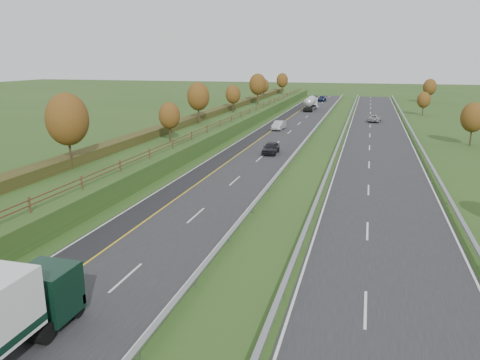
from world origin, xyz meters
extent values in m
plane|color=#2A4B1A|center=(8.00, 55.00, 0.00)|extent=(400.00, 400.00, 0.00)
cube|color=#242427|center=(0.00, 60.00, 0.02)|extent=(10.50, 200.00, 0.04)
cube|color=#242427|center=(16.50, 60.00, 0.02)|extent=(10.50, 200.00, 0.04)
cube|color=black|center=(-3.75, 60.00, 0.02)|extent=(3.00, 200.00, 0.04)
cube|color=silver|center=(-5.05, 60.00, 0.05)|extent=(0.15, 200.00, 0.01)
cube|color=gold|center=(-2.25, 60.00, 0.05)|extent=(0.15, 200.00, 0.01)
cube|color=silver|center=(5.05, 60.00, 0.05)|extent=(0.15, 200.00, 0.01)
cube|color=silver|center=(11.45, 60.00, 0.05)|extent=(0.15, 200.00, 0.01)
cube|color=silver|center=(21.55, 60.00, 0.05)|extent=(0.15, 200.00, 0.01)
cube|color=silver|center=(1.25, 11.00, 0.05)|extent=(0.15, 4.00, 0.01)
cube|color=silver|center=(15.25, 11.00, 0.05)|extent=(0.15, 4.00, 0.01)
cube|color=silver|center=(1.25, 23.00, 0.05)|extent=(0.15, 4.00, 0.01)
cube|color=silver|center=(15.25, 23.00, 0.05)|extent=(0.15, 4.00, 0.01)
cube|color=silver|center=(1.25, 35.00, 0.05)|extent=(0.15, 4.00, 0.01)
cube|color=silver|center=(15.25, 35.00, 0.05)|extent=(0.15, 4.00, 0.01)
cube|color=silver|center=(1.25, 47.00, 0.05)|extent=(0.15, 4.00, 0.01)
cube|color=silver|center=(15.25, 47.00, 0.05)|extent=(0.15, 4.00, 0.01)
cube|color=silver|center=(1.25, 59.00, 0.05)|extent=(0.15, 4.00, 0.01)
cube|color=silver|center=(15.25, 59.00, 0.05)|extent=(0.15, 4.00, 0.01)
cube|color=silver|center=(1.25, 71.00, 0.05)|extent=(0.15, 4.00, 0.01)
cube|color=silver|center=(15.25, 71.00, 0.05)|extent=(0.15, 4.00, 0.01)
cube|color=silver|center=(1.25, 83.00, 0.05)|extent=(0.15, 4.00, 0.01)
cube|color=silver|center=(15.25, 83.00, 0.05)|extent=(0.15, 4.00, 0.01)
cube|color=silver|center=(1.25, 95.00, 0.05)|extent=(0.15, 4.00, 0.01)
cube|color=silver|center=(15.25, 95.00, 0.05)|extent=(0.15, 4.00, 0.01)
cube|color=silver|center=(1.25, 107.00, 0.05)|extent=(0.15, 4.00, 0.01)
cube|color=silver|center=(15.25, 107.00, 0.05)|extent=(0.15, 4.00, 0.01)
cube|color=silver|center=(1.25, 119.00, 0.05)|extent=(0.15, 4.00, 0.01)
cube|color=silver|center=(15.25, 119.00, 0.05)|extent=(0.15, 4.00, 0.01)
cube|color=silver|center=(1.25, 131.00, 0.05)|extent=(0.15, 4.00, 0.01)
cube|color=silver|center=(15.25, 131.00, 0.05)|extent=(0.15, 4.00, 0.01)
cube|color=silver|center=(1.25, 143.00, 0.05)|extent=(0.15, 4.00, 0.01)
cube|color=silver|center=(15.25, 143.00, 0.05)|extent=(0.15, 4.00, 0.01)
cube|color=silver|center=(1.25, 155.00, 0.05)|extent=(0.15, 4.00, 0.01)
cube|color=silver|center=(15.25, 155.00, 0.05)|extent=(0.15, 4.00, 0.01)
cube|color=#2A4B1A|center=(-13.00, 60.00, 1.00)|extent=(12.00, 200.00, 2.00)
cube|color=#303515|center=(-15.00, 60.00, 2.55)|extent=(2.20, 180.00, 1.10)
cube|color=#422B19|center=(-8.50, 60.00, 2.55)|extent=(0.08, 184.00, 0.10)
cube|color=#422B19|center=(-8.50, 60.00, 2.95)|extent=(0.08, 184.00, 0.10)
cube|color=#422B19|center=(-8.50, 15.00, 2.60)|extent=(0.12, 0.12, 1.20)
cube|color=#422B19|center=(-8.50, 21.50, 2.60)|extent=(0.12, 0.12, 1.20)
cube|color=#422B19|center=(-8.50, 28.00, 2.60)|extent=(0.12, 0.12, 1.20)
cube|color=#422B19|center=(-8.50, 34.50, 2.60)|extent=(0.12, 0.12, 1.20)
cube|color=#422B19|center=(-8.50, 41.00, 2.60)|extent=(0.12, 0.12, 1.20)
cube|color=#422B19|center=(-8.50, 47.50, 2.60)|extent=(0.12, 0.12, 1.20)
cube|color=#422B19|center=(-8.50, 54.00, 2.60)|extent=(0.12, 0.12, 1.20)
cube|color=#422B19|center=(-8.50, 60.50, 2.60)|extent=(0.12, 0.12, 1.20)
cube|color=#422B19|center=(-8.50, 67.00, 2.60)|extent=(0.12, 0.12, 1.20)
cube|color=#422B19|center=(-8.50, 73.50, 2.60)|extent=(0.12, 0.12, 1.20)
cube|color=#422B19|center=(-8.50, 80.00, 2.60)|extent=(0.12, 0.12, 1.20)
cube|color=#422B19|center=(-8.50, 86.50, 2.60)|extent=(0.12, 0.12, 1.20)
cube|color=#422B19|center=(-8.50, 93.00, 2.60)|extent=(0.12, 0.12, 1.20)
cube|color=#422B19|center=(-8.50, 99.50, 2.60)|extent=(0.12, 0.12, 1.20)
cube|color=#422B19|center=(-8.50, 106.00, 2.60)|extent=(0.12, 0.12, 1.20)
cube|color=#422B19|center=(-8.50, 112.50, 2.60)|extent=(0.12, 0.12, 1.20)
cube|color=#422B19|center=(-8.50, 119.00, 2.60)|extent=(0.12, 0.12, 1.20)
cube|color=#422B19|center=(-8.50, 125.50, 2.60)|extent=(0.12, 0.12, 1.20)
cube|color=#422B19|center=(-8.50, 132.00, 2.60)|extent=(0.12, 0.12, 1.20)
cube|color=#422B19|center=(-8.50, 138.50, 2.60)|extent=(0.12, 0.12, 1.20)
cube|color=#422B19|center=(-8.50, 145.00, 2.60)|extent=(0.12, 0.12, 1.20)
cube|color=#422B19|center=(-8.50, 151.50, 2.60)|extent=(0.12, 0.12, 1.20)
cube|color=gray|center=(5.70, 60.00, 0.62)|extent=(0.32, 200.00, 0.18)
cube|color=gray|center=(5.70, 4.00, 0.28)|extent=(0.10, 0.14, 0.56)
cube|color=gray|center=(5.70, 11.00, 0.28)|extent=(0.10, 0.14, 0.56)
cube|color=gray|center=(5.70, 18.00, 0.28)|extent=(0.10, 0.14, 0.56)
cube|color=gray|center=(5.70, 25.00, 0.28)|extent=(0.10, 0.14, 0.56)
cube|color=gray|center=(5.70, 32.00, 0.28)|extent=(0.10, 0.14, 0.56)
cube|color=gray|center=(5.70, 39.00, 0.28)|extent=(0.10, 0.14, 0.56)
cube|color=gray|center=(5.70, 46.00, 0.28)|extent=(0.10, 0.14, 0.56)
cube|color=gray|center=(5.70, 53.00, 0.28)|extent=(0.10, 0.14, 0.56)
cube|color=gray|center=(5.70, 60.00, 0.28)|extent=(0.10, 0.14, 0.56)
cube|color=gray|center=(5.70, 67.00, 0.28)|extent=(0.10, 0.14, 0.56)
cube|color=gray|center=(5.70, 74.00, 0.28)|extent=(0.10, 0.14, 0.56)
cube|color=gray|center=(5.70, 81.00, 0.28)|extent=(0.10, 0.14, 0.56)
cube|color=gray|center=(5.70, 88.00, 0.28)|extent=(0.10, 0.14, 0.56)
cube|color=gray|center=(5.70, 95.00, 0.28)|extent=(0.10, 0.14, 0.56)
cube|color=gray|center=(5.70, 102.00, 0.28)|extent=(0.10, 0.14, 0.56)
cube|color=gray|center=(5.70, 109.00, 0.28)|extent=(0.10, 0.14, 0.56)
cube|color=gray|center=(5.70, 116.00, 0.28)|extent=(0.10, 0.14, 0.56)
cube|color=gray|center=(5.70, 123.00, 0.28)|extent=(0.10, 0.14, 0.56)
cube|color=gray|center=(5.70, 130.00, 0.28)|extent=(0.10, 0.14, 0.56)
cube|color=gray|center=(5.70, 137.00, 0.28)|extent=(0.10, 0.14, 0.56)
cube|color=gray|center=(5.70, 144.00, 0.28)|extent=(0.10, 0.14, 0.56)
cube|color=gray|center=(5.70, 151.00, 0.28)|extent=(0.10, 0.14, 0.56)
cube|color=gray|center=(5.70, 158.00, 0.28)|extent=(0.10, 0.14, 0.56)
cube|color=gray|center=(10.80, 60.00, 0.62)|extent=(0.32, 200.00, 0.18)
cube|color=gray|center=(10.80, 11.00, 0.28)|extent=(0.10, 0.14, 0.56)
cube|color=gray|center=(10.80, 18.00, 0.28)|extent=(0.10, 0.14, 0.56)
cube|color=gray|center=(10.80, 25.00, 0.28)|extent=(0.10, 0.14, 0.56)
cube|color=gray|center=(10.80, 32.00, 0.28)|extent=(0.10, 0.14, 0.56)
cube|color=gray|center=(10.80, 39.00, 0.28)|extent=(0.10, 0.14, 0.56)
cube|color=gray|center=(10.80, 46.00, 0.28)|extent=(0.10, 0.14, 0.56)
cube|color=gray|center=(10.80, 53.00, 0.28)|extent=(0.10, 0.14, 0.56)
cube|color=gray|center=(10.80, 60.00, 0.28)|extent=(0.10, 0.14, 0.56)
cube|color=gray|center=(10.80, 67.00, 0.28)|extent=(0.10, 0.14, 0.56)
cube|color=gray|center=(10.80, 74.00, 0.28)|extent=(0.10, 0.14, 0.56)
cube|color=gray|center=(10.80, 81.00, 0.28)|extent=(0.10, 0.14, 0.56)
cube|color=gray|center=(10.80, 88.00, 0.28)|extent=(0.10, 0.14, 0.56)
cube|color=gray|center=(10.80, 95.00, 0.28)|extent=(0.10, 0.14, 0.56)
cube|color=gray|center=(10.80, 102.00, 0.28)|extent=(0.10, 0.14, 0.56)
cube|color=gray|center=(10.80, 109.00, 0.28)|extent=(0.10, 0.14, 0.56)
cube|color=gray|center=(10.80, 116.00, 0.28)|extent=(0.10, 0.14, 0.56)
cube|color=gray|center=(10.80, 123.00, 0.28)|extent=(0.10, 0.14, 0.56)
cube|color=gray|center=(10.80, 130.00, 0.28)|extent=(0.10, 0.14, 0.56)
cube|color=gray|center=(10.80, 137.00, 0.28)|extent=(0.10, 0.14, 0.56)
cube|color=gray|center=(10.80, 144.00, 0.28)|extent=(0.10, 0.14, 0.56)
cube|color=gray|center=(10.80, 151.00, 0.28)|extent=(0.10, 0.14, 0.56)
cube|color=gray|center=(10.80, 158.00, 0.28)|extent=(0.10, 0.14, 0.56)
cube|color=gray|center=(22.30, 60.00, 0.62)|extent=(0.32, 200.00, 0.18)
cube|color=gray|center=(22.30, 32.00, 0.28)|extent=(0.10, 0.14, 0.56)
cube|color=gray|center=(22.30, 46.00, 0.28)|extent=(0.10, 0.14, 0.56)
cube|color=gray|center=(22.30, 60.00, 0.28)|extent=(0.10, 0.14, 0.56)
cube|color=gray|center=(22.30, 74.00, 0.28)|extent=(0.10, 0.14, 0.56)
cube|color=gray|center=(22.30, 88.00, 0.28)|extent=(0.10, 0.14, 0.56)
cube|color=gray|center=(22.30, 102.00, 0.28)|extent=(0.10, 0.14, 0.56)
cube|color=gray|center=(22.30, 116.00, 0.28)|extent=(0.10, 0.14, 0.56)
cube|color=gray|center=(22.30, 130.00, 0.28)|extent=(0.10, 0.14, 0.56)
cube|color=gray|center=(22.30, 144.00, 0.28)|extent=(0.10, 0.14, 0.56)
cube|color=gray|center=(22.30, 158.00, 0.28)|extent=(0.10, 0.14, 0.56)
cylinder|color=#2D2116|center=(-14.00, 28.00, 3.58)|extent=(0.24, 0.24, 3.15)
ellipsoid|color=#4E2F11|center=(-14.00, 28.00, 7.04)|extent=(4.20, 4.20, 5.25)
cylinder|color=#2D2116|center=(-11.00, 46.00, 3.08)|extent=(0.24, 0.24, 2.16)
ellipsoid|color=#4E2F11|center=(-11.00, 46.00, 5.46)|extent=(2.88, 2.88, 3.60)
cylinder|color=#2D2116|center=(-13.50, 64.00, 3.44)|extent=(0.24, 0.24, 2.88)
ellipsoid|color=#4E2F11|center=(-13.50, 64.00, 6.61)|extent=(3.84, 3.84, 4.80)
cylinder|color=#2D2116|center=(-12.50, 82.00, 3.17)|extent=(0.24, 0.24, 2.34)
ellipsoid|color=#4E2F11|center=(-12.50, 82.00, 5.74)|extent=(3.12, 3.12, 3.90)
cylinder|color=#2D2116|center=(-11.50, 100.00, 3.53)|extent=(0.24, 0.24, 3.06)
ellipsoid|color=#4E2F11|center=(-11.50, 100.00, 6.90)|extent=(4.08, 4.08, 5.10)
cylinder|color=#2D2116|center=(-14.00, 118.00, 3.12)|extent=(0.24, 0.24, 2.25)
ellipsoid|color=#4E2F11|center=(-14.00, 118.00, 5.60)|extent=(3.00, 3.00, 3.75)
cylinder|color=#2D2116|center=(-12.00, 136.00, 3.35)|extent=(0.24, 0.24, 2.70)
ellipsoid|color=#4E2F11|center=(-12.00, 136.00, 6.32)|extent=(3.60, 3.60, 4.50)
cylinder|color=#2D2116|center=(30.00, 65.00, 1.35)|extent=(0.24, 0.24, 2.70)
ellipsoid|color=#4E2F11|center=(30.00, 65.00, 4.32)|extent=(3.60, 3.60, 4.50)
cylinder|color=#2D2116|center=(27.00, 105.00, 1.12)|extent=(0.24, 0.24, 2.25)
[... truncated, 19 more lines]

